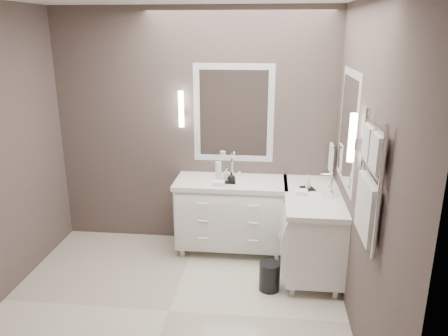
# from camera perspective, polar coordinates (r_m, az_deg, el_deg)

# --- Properties ---
(floor) EXTENTS (3.20, 3.00, 0.01)m
(floor) POSITION_cam_1_polar(r_m,az_deg,el_deg) (4.20, -7.16, -18.07)
(floor) COLOR silver
(floor) RESTS_ON ground
(wall_back) EXTENTS (3.20, 0.01, 2.70)m
(wall_back) POSITION_cam_1_polar(r_m,az_deg,el_deg) (5.02, -3.89, 4.99)
(wall_back) COLOR #504340
(wall_back) RESTS_ON floor
(wall_front) EXTENTS (3.20, 0.01, 2.70)m
(wall_front) POSITION_cam_1_polar(r_m,az_deg,el_deg) (2.28, -17.11, -11.61)
(wall_front) COLOR #504340
(wall_front) RESTS_ON floor
(wall_right) EXTENTS (0.01, 3.00, 2.70)m
(wall_right) POSITION_cam_1_polar(r_m,az_deg,el_deg) (3.57, 17.91, -0.98)
(wall_right) COLOR #504340
(wall_right) RESTS_ON floor
(vanity_back) EXTENTS (1.24, 0.59, 0.97)m
(vanity_back) POSITION_cam_1_polar(r_m,az_deg,el_deg) (4.96, 0.91, -5.62)
(vanity_back) COLOR white
(vanity_back) RESTS_ON floor
(vanity_right) EXTENTS (0.59, 1.24, 0.97)m
(vanity_right) POSITION_cam_1_polar(r_m,az_deg,el_deg) (4.67, 11.39, -7.50)
(vanity_right) COLOR white
(vanity_right) RESTS_ON floor
(mirror_back) EXTENTS (0.90, 0.02, 1.10)m
(mirror_back) POSITION_cam_1_polar(r_m,az_deg,el_deg) (4.91, 1.25, 7.12)
(mirror_back) COLOR white
(mirror_back) RESTS_ON wall_back
(mirror_right) EXTENTS (0.02, 0.90, 1.10)m
(mirror_right) POSITION_cam_1_polar(r_m,az_deg,el_deg) (4.28, 15.87, 4.94)
(mirror_right) COLOR white
(mirror_right) RESTS_ON wall_right
(sconce_back) EXTENTS (0.06, 0.06, 0.40)m
(sconce_back) POSITION_cam_1_polar(r_m,az_deg,el_deg) (4.92, -5.62, 7.58)
(sconce_back) COLOR white
(sconce_back) RESTS_ON wall_back
(sconce_right) EXTENTS (0.06, 0.06, 0.40)m
(sconce_right) POSITION_cam_1_polar(r_m,az_deg,el_deg) (3.70, 16.39, 3.69)
(sconce_right) COLOR white
(sconce_right) RESTS_ON wall_right
(towel_bar_corner) EXTENTS (0.03, 0.22, 0.30)m
(towel_bar_corner) POSITION_cam_1_polar(r_m,az_deg,el_deg) (4.91, 13.82, 1.43)
(towel_bar_corner) COLOR white
(towel_bar_corner) RESTS_ON wall_right
(towel_ladder) EXTENTS (0.06, 0.58, 0.90)m
(towel_ladder) POSITION_cam_1_polar(r_m,az_deg,el_deg) (3.18, 18.40, -2.49)
(towel_ladder) COLOR white
(towel_ladder) RESTS_ON wall_right
(waste_bin) EXTENTS (0.21, 0.21, 0.29)m
(waste_bin) POSITION_cam_1_polar(r_m,az_deg,el_deg) (4.41, 5.96, -13.89)
(waste_bin) COLOR black
(waste_bin) RESTS_ON floor
(amenity_tray_back) EXTENTS (0.15, 0.12, 0.02)m
(amenity_tray_back) POSITION_cam_1_polar(r_m,az_deg,el_deg) (4.76, 0.65, -1.77)
(amenity_tray_back) COLOR black
(amenity_tray_back) RESTS_ON vanity_back
(amenity_tray_right) EXTENTS (0.16, 0.19, 0.02)m
(amenity_tray_right) POSITION_cam_1_polar(r_m,az_deg,el_deg) (4.62, 10.88, -2.71)
(amenity_tray_right) COLOR black
(amenity_tray_right) RESTS_ON vanity_right
(water_bottle) EXTENTS (0.07, 0.07, 0.20)m
(water_bottle) POSITION_cam_1_polar(r_m,az_deg,el_deg) (4.84, -0.75, -0.36)
(water_bottle) COLOR silver
(water_bottle) RESTS_ON vanity_back
(soap_bottle_a) EXTENTS (0.06, 0.06, 0.13)m
(soap_bottle_a) POSITION_cam_1_polar(r_m,az_deg,el_deg) (4.76, 0.31, -0.83)
(soap_bottle_a) COLOR white
(soap_bottle_a) RESTS_ON amenity_tray_back
(soap_bottle_b) EXTENTS (0.11, 0.11, 0.11)m
(soap_bottle_b) POSITION_cam_1_polar(r_m,az_deg,el_deg) (4.71, 0.98, -1.16)
(soap_bottle_b) COLOR black
(soap_bottle_b) RESTS_ON amenity_tray_back
(soap_bottle_c) EXTENTS (0.07, 0.07, 0.14)m
(soap_bottle_c) POSITION_cam_1_polar(r_m,az_deg,el_deg) (4.59, 10.94, -1.74)
(soap_bottle_c) COLOR white
(soap_bottle_c) RESTS_ON amenity_tray_right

